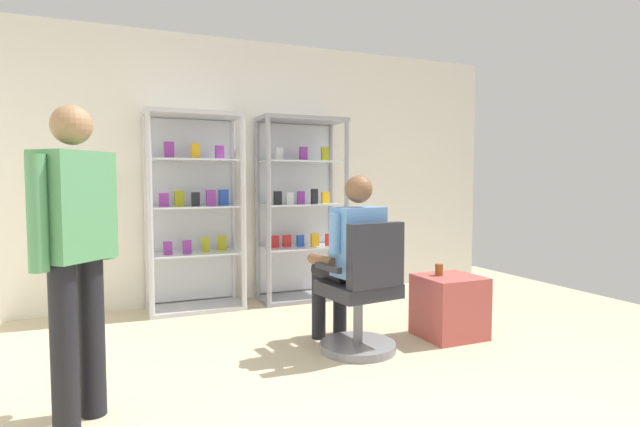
{
  "coord_description": "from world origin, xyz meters",
  "views": [
    {
      "loc": [
        -1.32,
        -2.18,
        1.25
      ],
      "look_at": [
        0.18,
        1.34,
        1.0
      ],
      "focal_mm": 28.06,
      "sensor_mm": 36.0,
      "label": 1
    }
  ],
  "objects_px": {
    "office_chair": "(362,299)",
    "tea_glass": "(439,270)",
    "standing_customer": "(75,244)",
    "seated_shopkeeper": "(350,253)",
    "display_cabinet_left": "(194,210)",
    "display_cabinet_right": "(300,208)",
    "storage_crate": "(449,306)"
  },
  "relations": [
    {
      "from": "office_chair",
      "to": "tea_glass",
      "type": "bearing_deg",
      "value": 9.06
    },
    {
      "from": "office_chair",
      "to": "standing_customer",
      "type": "height_order",
      "value": "standing_customer"
    },
    {
      "from": "office_chair",
      "to": "standing_customer",
      "type": "distance_m",
      "value": 1.95
    },
    {
      "from": "seated_shopkeeper",
      "to": "standing_customer",
      "type": "bearing_deg",
      "value": -164.04
    },
    {
      "from": "display_cabinet_left",
      "to": "display_cabinet_right",
      "type": "bearing_deg",
      "value": 0.04
    },
    {
      "from": "display_cabinet_left",
      "to": "standing_customer",
      "type": "bearing_deg",
      "value": -113.41
    },
    {
      "from": "tea_glass",
      "to": "standing_customer",
      "type": "distance_m",
      "value": 2.67
    },
    {
      "from": "display_cabinet_left",
      "to": "storage_crate",
      "type": "bearing_deg",
      "value": -44.76
    },
    {
      "from": "office_chair",
      "to": "display_cabinet_right",
      "type": "bearing_deg",
      "value": 83.88
    },
    {
      "from": "display_cabinet_right",
      "to": "seated_shopkeeper",
      "type": "relative_size",
      "value": 1.47
    },
    {
      "from": "display_cabinet_left",
      "to": "storage_crate",
      "type": "distance_m",
      "value": 2.54
    },
    {
      "from": "display_cabinet_right",
      "to": "storage_crate",
      "type": "bearing_deg",
      "value": -69.87
    },
    {
      "from": "display_cabinet_right",
      "to": "tea_glass",
      "type": "height_order",
      "value": "display_cabinet_right"
    },
    {
      "from": "display_cabinet_left",
      "to": "seated_shopkeeper",
      "type": "bearing_deg",
      "value": -61.25
    },
    {
      "from": "standing_customer",
      "to": "display_cabinet_right",
      "type": "bearing_deg",
      "value": 46.54
    },
    {
      "from": "tea_glass",
      "to": "office_chair",
      "type": "bearing_deg",
      "value": -170.94
    },
    {
      "from": "office_chair",
      "to": "storage_crate",
      "type": "relative_size",
      "value": 1.96
    },
    {
      "from": "display_cabinet_left",
      "to": "office_chair",
      "type": "distance_m",
      "value": 2.08
    },
    {
      "from": "display_cabinet_right",
      "to": "office_chair",
      "type": "height_order",
      "value": "display_cabinet_right"
    },
    {
      "from": "display_cabinet_right",
      "to": "storage_crate",
      "type": "xyz_separation_m",
      "value": [
        0.63,
        -1.72,
        -0.72
      ]
    },
    {
      "from": "seated_shopkeeper",
      "to": "tea_glass",
      "type": "bearing_deg",
      "value": -3.03
    },
    {
      "from": "storage_crate",
      "to": "display_cabinet_left",
      "type": "bearing_deg",
      "value": 135.24
    },
    {
      "from": "standing_customer",
      "to": "seated_shopkeeper",
      "type": "bearing_deg",
      "value": 15.96
    },
    {
      "from": "standing_customer",
      "to": "tea_glass",
      "type": "bearing_deg",
      "value": 10.44
    },
    {
      "from": "seated_shopkeeper",
      "to": "storage_crate",
      "type": "height_order",
      "value": "seated_shopkeeper"
    },
    {
      "from": "office_chair",
      "to": "standing_customer",
      "type": "relative_size",
      "value": 0.59
    },
    {
      "from": "office_chair",
      "to": "seated_shopkeeper",
      "type": "bearing_deg",
      "value": 97.62
    },
    {
      "from": "display_cabinet_left",
      "to": "display_cabinet_right",
      "type": "height_order",
      "value": "same"
    },
    {
      "from": "display_cabinet_right",
      "to": "tea_glass",
      "type": "bearing_deg",
      "value": -71.18
    },
    {
      "from": "display_cabinet_left",
      "to": "office_chair",
      "type": "height_order",
      "value": "display_cabinet_left"
    },
    {
      "from": "seated_shopkeeper",
      "to": "storage_crate",
      "type": "distance_m",
      "value": 0.97
    },
    {
      "from": "display_cabinet_right",
      "to": "storage_crate",
      "type": "relative_size",
      "value": 3.87
    }
  ]
}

